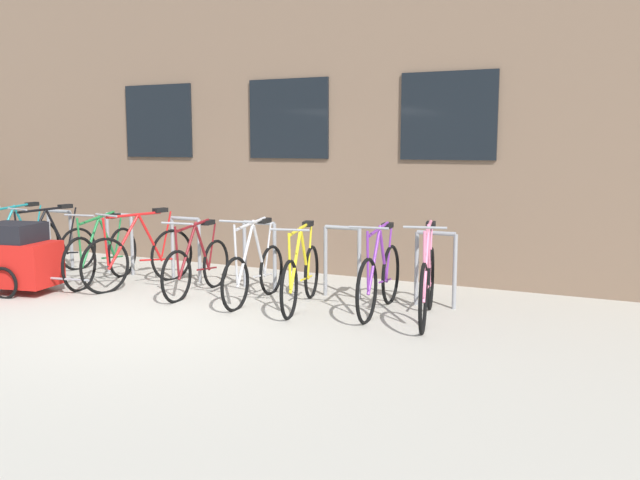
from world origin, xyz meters
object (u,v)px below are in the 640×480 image
at_px(bicycle_green, 102,255).
at_px(bicycle_purple, 380,278).
at_px(bicycle_black, 49,249).
at_px(bicycle_silver, 254,272).
at_px(bicycle_yellow, 301,275).
at_px(bicycle_red, 140,257).
at_px(bicycle_pink, 427,283).
at_px(bicycle_maroon, 197,266).
at_px(bicycle_teal, 17,245).
at_px(bike_trailer, 19,257).

distance_m(bicycle_green, bicycle_purple, 4.04).
relative_size(bicycle_black, bicycle_purple, 0.97).
bearing_deg(bicycle_silver, bicycle_green, 179.16).
xyz_separation_m(bicycle_yellow, bicycle_purple, (0.92, 0.17, 0.02)).
bearing_deg(bicycle_red, bicycle_purple, 0.97).
bearing_deg(bicycle_silver, bicycle_yellow, 0.15).
distance_m(bicycle_green, bicycle_silver, 2.47).
distance_m(bicycle_yellow, bicycle_red, 2.51).
height_order(bicycle_pink, bicycle_red, bicycle_pink).
bearing_deg(bicycle_purple, bicycle_red, -179.03).
height_order(bicycle_maroon, bicycle_red, bicycle_red).
relative_size(bicycle_green, bicycle_purple, 1.02).
bearing_deg(bicycle_black, bicycle_purple, 0.08).
bearing_deg(bicycle_yellow, bicycle_teal, 178.34).
bearing_deg(bicycle_teal, bicycle_pink, -0.51).
height_order(bicycle_yellow, bicycle_purple, bicycle_purple).
xyz_separation_m(bicycle_black, bicycle_red, (1.76, -0.05, 0.03)).
height_order(bicycle_maroon, bicycle_yellow, bicycle_yellow).
bearing_deg(bicycle_silver, bicycle_black, 177.38).
bearing_deg(bicycle_yellow, bicycle_black, 177.80).
bearing_deg(bicycle_green, bicycle_red, 7.43).
xyz_separation_m(bicycle_teal, bicycle_silver, (4.25, -0.14, -0.03)).
xyz_separation_m(bicycle_red, bike_trailer, (-1.11, -1.02, 0.07)).
bearing_deg(bicycle_maroon, bicycle_silver, -3.25).
xyz_separation_m(bicycle_pink, bike_trailer, (-5.13, -0.99, 0.06)).
bearing_deg(bicycle_silver, bicycle_purple, 6.33).
distance_m(bicycle_black, bicycle_silver, 3.63).
height_order(bicycle_green, bicycle_yellow, bicycle_green).
bearing_deg(bike_trailer, bicycle_teal, 140.52).
bearing_deg(bicycle_purple, bicycle_pink, -8.38).
bearing_deg(bike_trailer, bicycle_yellow, 14.07).
relative_size(bicycle_teal, bike_trailer, 1.22).
relative_size(bicycle_green, bicycle_silver, 1.08).
bearing_deg(bicycle_teal, bicycle_green, -3.44).
bearing_deg(bicycle_black, bicycle_maroon, -2.41).
xyz_separation_m(bicycle_maroon, bicycle_red, (-0.99, 0.06, 0.04)).
distance_m(bicycle_pink, bicycle_red, 4.02).
distance_m(bicycle_pink, bicycle_yellow, 1.51).
height_order(bicycle_yellow, bicycle_red, bicycle_red).
xyz_separation_m(bicycle_black, bicycle_teal, (-0.63, -0.02, 0.02)).
bearing_deg(bicycle_silver, bicycle_pink, 2.30).
height_order(bicycle_purple, bicycle_silver, bicycle_silver).
relative_size(bicycle_pink, bicycle_purple, 1.04).
xyz_separation_m(bicycle_pink, bicycle_maroon, (-3.03, -0.04, -0.04)).
height_order(bicycle_maroon, bicycle_purple, bicycle_purple).
relative_size(bicycle_purple, bike_trailer, 1.15).
height_order(bicycle_green, bicycle_silver, bicycle_silver).
distance_m(bicycle_maroon, bicycle_black, 2.74).
bearing_deg(bicycle_pink, bicycle_purple, 171.62).
height_order(bicycle_black, bike_trailer, bicycle_black).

